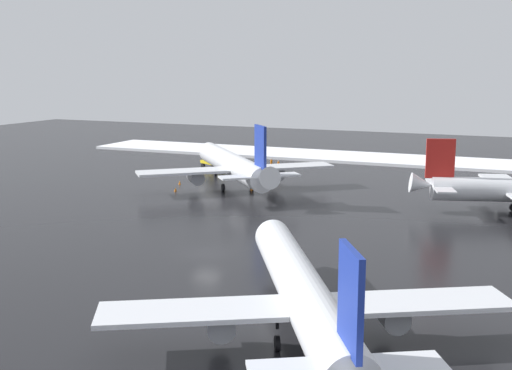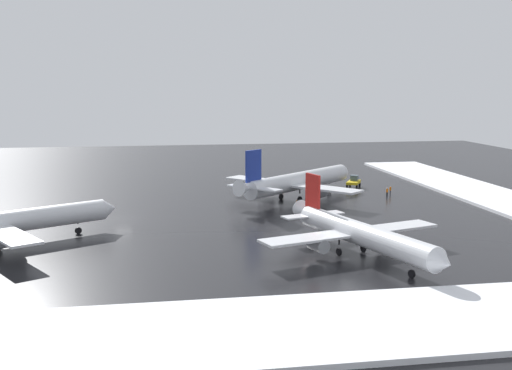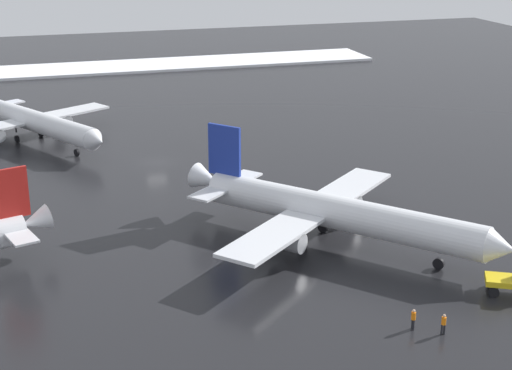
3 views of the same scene
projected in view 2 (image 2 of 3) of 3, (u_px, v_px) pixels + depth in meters
ground_plane at (123, 218)px, 101.15m from camera, size 240.00×240.00×0.00m
snow_bank_far at (102, 341)px, 52.44m from camera, size 152.00×16.00×0.54m
airplane_foreground_jet at (297, 181)px, 117.27m from camera, size 27.79×25.87×10.11m
airplane_parked_portside at (360, 234)px, 78.21m from camera, size 24.68×29.31×8.90m
airplane_distant_tail at (6, 222)px, 84.11m from camera, size 28.11×24.03×9.20m
pushback_tug at (354, 181)px, 130.60m from camera, size 4.14×5.09×2.50m
ground_crew_mid_apron at (390, 190)px, 122.34m from camera, size 0.36×0.36×1.71m
ground_crew_near_tug at (387, 192)px, 120.32m from camera, size 0.36×0.36×1.71m
traffic_cone_near_nose at (297, 201)px, 114.55m from camera, size 0.36×0.36×0.55m
traffic_cone_mid_line at (283, 190)px, 125.97m from camera, size 0.36×0.36×0.55m
traffic_cone_wingtip_side at (261, 193)px, 123.01m from camera, size 0.36×0.36×0.55m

